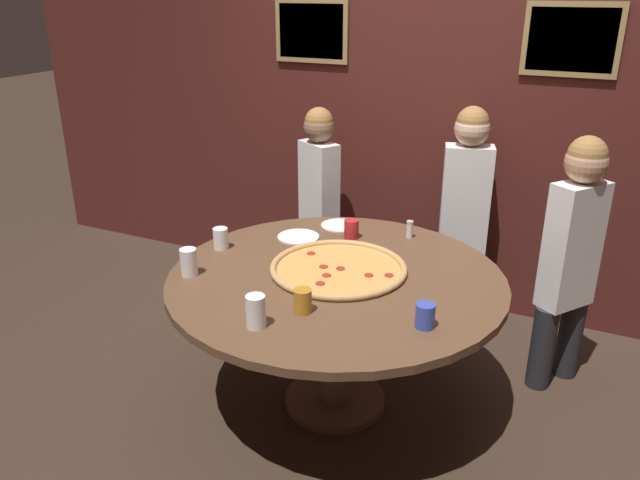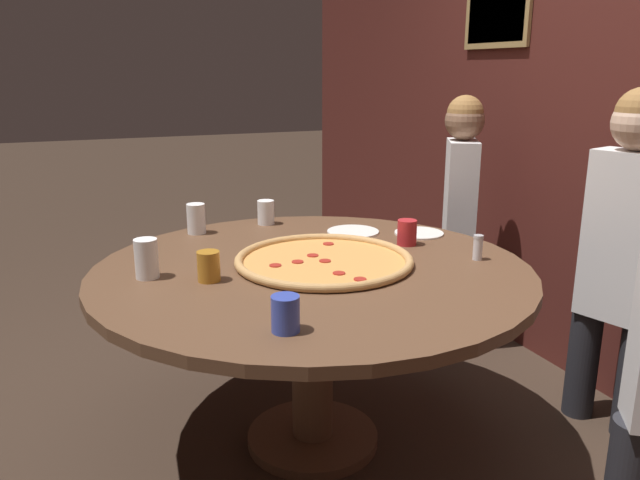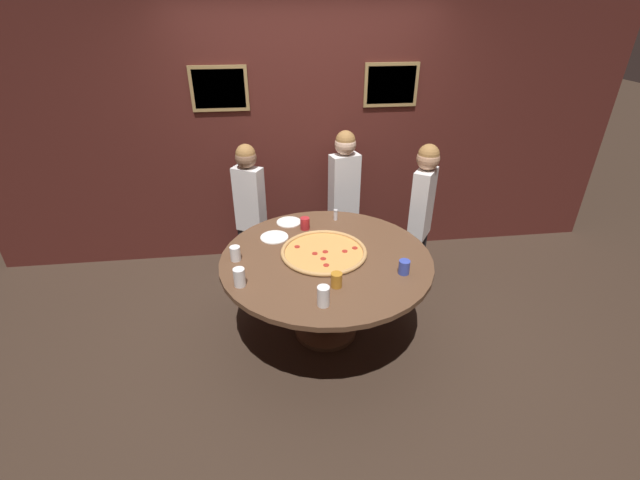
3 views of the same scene
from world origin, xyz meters
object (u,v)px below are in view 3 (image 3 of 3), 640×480
Objects in this scene: drink_cup_far_right at (404,267)px; drink_cup_by_shaker at (235,253)px; dining_table at (326,270)px; diner_far_right at (344,190)px; diner_side_left at (422,207)px; drink_cup_far_left at (239,277)px; drink_cup_front_edge at (323,296)px; giant_pizza at (324,252)px; drink_cup_near_right at (305,224)px; white_plate_near_front at (274,237)px; white_plate_far_back at (289,222)px; diner_side_right at (250,202)px; drink_cup_centre_back at (337,280)px; condiment_shaker at (336,215)px.

drink_cup_by_shaker is (-1.21, 0.33, 0.00)m from drink_cup_far_right.
dining_table is at bearing 151.10° from drink_cup_far_right.
diner_far_right is 1.01× the size of diner_side_left.
dining_table is at bearing 24.80° from drink_cup_far_left.
drink_cup_far_left is at bearing 152.25° from drink_cup_front_edge.
diner_side_left reaches higher than drink_cup_far_left.
drink_cup_far_right reaches higher than giant_pizza.
drink_cup_near_right reaches higher than giant_pizza.
diner_far_right reaches higher than drink_cup_near_right.
drink_cup_near_right is (-0.02, 1.05, -0.02)m from drink_cup_front_edge.
drink_cup_by_shaker is 0.43m from white_plate_near_front.
drink_cup_far_right is 1.25m from drink_cup_by_shaker.
drink_cup_front_edge is at bearing -27.75° from drink_cup_far_left.
drink_cup_by_shaker is at bearing 176.57° from dining_table.
diner_far_right is (0.34, 1.18, 0.17)m from dining_table.
drink_cup_by_shaker is (-0.59, 0.62, -0.01)m from drink_cup_front_edge.
diner_side_right is (-0.35, 0.46, 0.01)m from white_plate_far_back.
white_plate_far_back is (-0.77, 0.90, -0.05)m from drink_cup_far_right.
white_plate_near_front is (-0.29, 0.93, -0.07)m from drink_cup_front_edge.
drink_cup_far_left is 0.10× the size of diner_side_left.
giant_pizza is 5.95× the size of drink_cup_by_shaker.
diner_side_right reaches higher than dining_table.
dining_table is 0.73m from drink_cup_far_left.
drink_cup_near_right is at bearing 24.18° from white_plate_near_front.
white_plate_far_back is at bearing 52.65° from drink_cup_by_shaker.
white_plate_near_front reaches higher than dining_table.
drink_cup_near_right is (-0.64, 0.76, 0.00)m from drink_cup_far_right.
drink_cup_near_right is 0.08× the size of diner_far_right.
drink_cup_centre_back is (-0.51, -0.10, 0.00)m from drink_cup_far_right.
condiment_shaker is at bearing 48.42° from drink_cup_far_left.
drink_cup_far_right is at bearing -15.28° from drink_cup_by_shaker.
giant_pizza reaches higher than dining_table.
diner_far_right reaches higher than drink_cup_centre_back.
giant_pizza is at bearing 82.23° from drink_cup_front_edge.
drink_cup_far_left reaches higher than drink_cup_near_right.
condiment_shaker is at bearing 74.75° from dining_table.
drink_cup_near_right is at bearing 99.06° from drink_cup_centre_back.
diner_side_right reaches higher than drink_cup_far_right.
drink_cup_by_shaker is at bearing -133.88° from white_plate_near_front.
giant_pizza is (-0.01, 0.05, 0.14)m from dining_table.
white_plate_far_back is at bearing 66.72° from drink_cup_far_left.
white_plate_far_back is at bearing 133.25° from drink_cup_near_right.
giant_pizza reaches higher than white_plate_near_front.
drink_cup_near_right is 1.08× the size of condiment_shaker.
drink_cup_near_right reaches higher than white_plate_far_back.
white_plate_near_front is at bearing 46.12° from drink_cup_by_shaker.
drink_cup_centre_back is at bearing -80.94° from drink_cup_near_right.
drink_cup_near_right is 0.08× the size of diner_side_right.
condiment_shaker is at bearing 178.91° from diner_side_right.
drink_cup_centre_back reaches higher than drink_cup_far_right.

